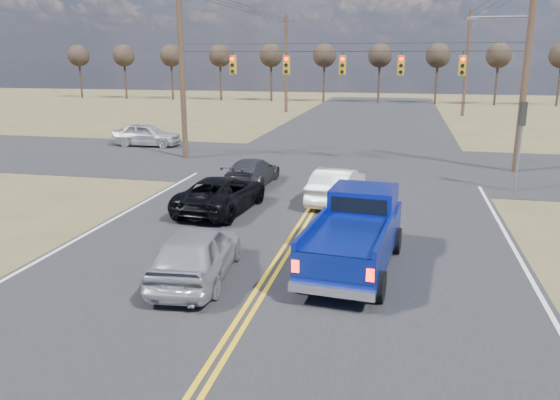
% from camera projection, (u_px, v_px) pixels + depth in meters
% --- Properties ---
extents(ground, '(160.00, 160.00, 0.00)m').
position_uv_depth(ground, '(252.00, 306.00, 12.92)').
color(ground, brown).
rests_on(ground, ground).
extents(road_main, '(14.00, 120.00, 0.02)m').
position_uv_depth(road_main, '(317.00, 201.00, 22.35)').
color(road_main, '#28282B').
rests_on(road_main, ground).
extents(road_cross, '(120.00, 12.00, 0.02)m').
position_uv_depth(road_cross, '(340.00, 165.00, 29.90)').
color(road_cross, '#28282B').
rests_on(road_cross, ground).
extents(signal_gantry, '(19.60, 4.83, 10.00)m').
position_uv_depth(signal_gantry, '(352.00, 70.00, 28.31)').
color(signal_gantry, '#473323').
rests_on(signal_gantry, ground).
extents(utility_poles, '(19.60, 58.32, 10.00)m').
position_uv_depth(utility_poles, '(340.00, 67.00, 27.63)').
color(utility_poles, '#473323').
rests_on(utility_poles, ground).
extents(treeline, '(87.00, 117.80, 7.40)m').
position_uv_depth(treeline, '(357.00, 57.00, 36.91)').
color(treeline, '#33261C').
rests_on(treeline, ground).
extents(pickup_truck, '(2.59, 5.63, 2.05)m').
position_uv_depth(pickup_truck, '(355.00, 234.00, 15.00)').
color(pickup_truck, black).
rests_on(pickup_truck, ground).
extents(silver_suv, '(2.17, 4.51, 1.48)m').
position_uv_depth(silver_suv, '(197.00, 253.00, 14.33)').
color(silver_suv, '#A3A4AA').
rests_on(silver_suv, ground).
extents(black_suv, '(2.69, 5.03, 1.34)m').
position_uv_depth(black_suv, '(222.00, 194.00, 20.78)').
color(black_suv, black).
rests_on(black_suv, ground).
extents(white_car_queue, '(2.03, 4.47, 1.42)m').
position_uv_depth(white_car_queue, '(337.00, 185.00, 22.00)').
color(white_car_queue, silver).
rests_on(white_car_queue, ground).
extents(dgrey_car_queue, '(1.93, 4.31, 1.23)m').
position_uv_depth(dgrey_car_queue, '(252.00, 172.00, 25.06)').
color(dgrey_car_queue, '#35363A').
rests_on(dgrey_car_queue, ground).
extents(cross_car_west, '(1.92, 4.50, 1.52)m').
position_uv_depth(cross_car_west, '(147.00, 135.00, 35.90)').
color(cross_car_west, beige).
rests_on(cross_car_west, ground).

